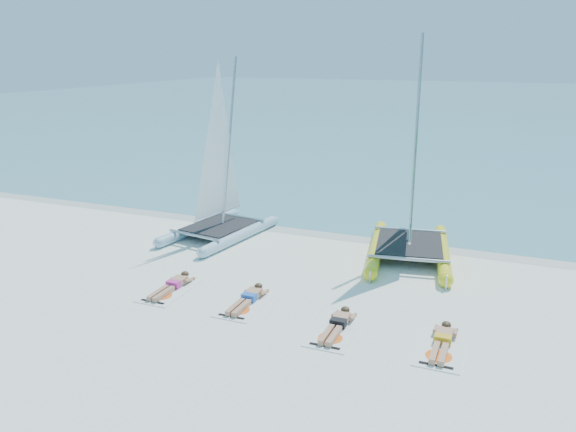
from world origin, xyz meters
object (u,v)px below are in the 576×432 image
catamaran_yellow (413,184)px  sunbather_b (248,298)px  towel_b (245,305)px  sunbather_d (442,340)px  sunbather_c (338,324)px  towel_d (441,349)px  sunbather_a (173,285)px  catamaran_blue (219,183)px  towel_a (169,291)px  towel_c (335,331)px

catamaran_yellow → sunbather_b: bearing=-129.1°
towel_b → sunbather_d: size_ratio=1.07×
towel_b → sunbather_b: (-0.00, 0.19, 0.11)m
sunbather_b → sunbather_c: same height
sunbather_b → towel_d: 4.98m
sunbather_a → towel_d: sunbather_a is taller
catamaran_blue → sunbather_a: size_ratio=3.65×
towel_a → sunbather_b: sunbather_b is taller
catamaran_blue → sunbather_b: size_ratio=3.65×
towel_a → towel_d: 7.25m
catamaran_blue → catamaran_yellow: catamaran_yellow is taller
catamaran_yellow → sunbather_c: bearing=-104.8°
catamaran_blue → sunbather_d: size_ratio=3.65×
catamaran_blue → sunbather_a: bearing=-68.3°
towel_b → sunbather_c: 2.59m
sunbather_b → sunbather_d: 4.96m
sunbather_a → towel_b: sunbather_a is taller
catamaran_blue → sunbather_a: (1.05, -4.63, -1.76)m
towel_b → sunbather_d: sunbather_d is taller
catamaran_yellow → towel_c: catamaran_yellow is taller
towel_c → sunbather_d: (2.38, 0.31, 0.11)m
sunbather_a → sunbather_d: (7.24, -0.37, 0.00)m
catamaran_blue → towel_c: 8.17m
sunbather_c → sunbather_a: bearing=174.3°
catamaran_yellow → sunbather_a: size_ratio=4.08×
sunbather_a → catamaran_blue: bearing=102.8°
sunbather_a → sunbather_b: size_ratio=1.00×
catamaran_yellow → towel_d: 6.73m
towel_a → towel_b: (2.29, 0.01, 0.00)m
catamaran_yellow → sunbather_d: size_ratio=4.08×
sunbather_c → towel_d: (2.38, -0.07, -0.11)m
towel_b → catamaran_blue: bearing=124.8°
towel_a → towel_d: size_ratio=1.00×
towel_c → sunbather_c: (0.00, 0.19, 0.11)m
sunbather_a → towel_d: (7.24, -0.56, -0.11)m
catamaran_blue → sunbather_c: (5.91, -5.12, -1.76)m
towel_a → towel_d: (7.24, -0.37, 0.00)m
sunbather_d → towel_b: bearing=177.8°
towel_a → towel_c: (4.86, -0.49, 0.00)m
towel_c → sunbather_d: bearing=7.5°
catamaran_yellow → sunbather_c: catamaran_yellow is taller
towel_d → towel_b: bearing=175.6°
sunbather_b → towel_d: size_ratio=0.93×
towel_c → towel_d: 2.38m
catamaran_yellow → sunbather_d: bearing=-82.4°
sunbather_a → sunbather_b: 2.29m
sunbather_a → sunbather_c: 4.88m
sunbather_d → towel_c: bearing=-172.5°
sunbather_c → towel_b: bearing=173.1°
towel_a → sunbather_b: 2.30m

